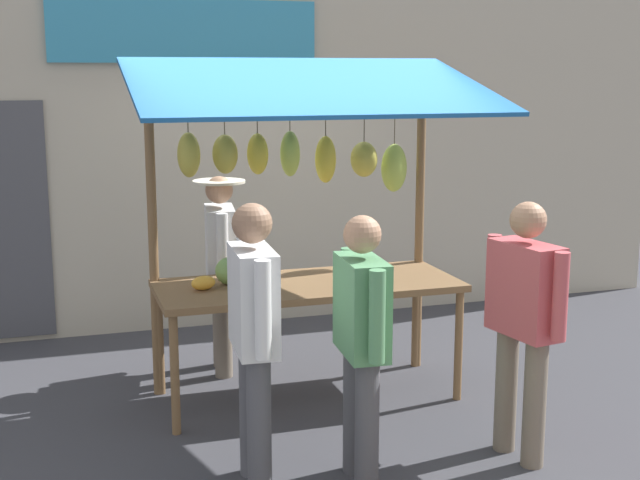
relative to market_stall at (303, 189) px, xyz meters
The scene contains 7 objects.
ground_plane 1.56m from the market_stall, 98.17° to the left, with size 40.00×40.00×0.00m, color #38383D.
street_backdrop 2.13m from the market_stall, 88.64° to the right, with size 9.00×0.30×3.40m.
market_stall is the anchor object (origin of this frame).
vendor_with_sunhat 1.04m from the market_stall, 54.52° to the right, with size 0.41×0.68×1.59m.
shopper_with_ponytail 1.61m from the market_stall, 86.50° to the left, with size 0.25×0.69×1.60m.
shopper_with_shopping_bag 1.86m from the market_stall, 123.47° to the left, with size 0.30×0.69×1.63m.
shopper_in_striped_shirt 1.60m from the market_stall, 62.49° to the left, with size 0.25×0.71×1.68m.
Camera 1 is at (1.78, 5.91, 2.39)m, focal length 48.77 mm.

